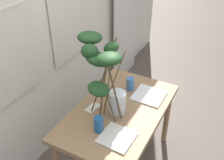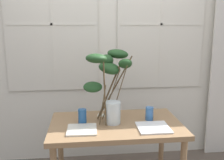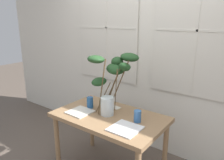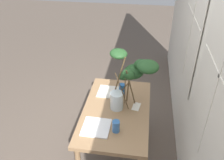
{
  "view_description": "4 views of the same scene",
  "coord_description": "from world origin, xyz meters",
  "px_view_note": "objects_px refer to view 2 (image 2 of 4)",
  "views": [
    {
      "loc": [
        -1.66,
        -0.81,
        2.28
      ],
      "look_at": [
        -0.1,
        0.02,
        1.1
      ],
      "focal_mm": 43.53,
      "sensor_mm": 36.0,
      "label": 1
    },
    {
      "loc": [
        -0.29,
        -2.24,
        1.62
      ],
      "look_at": [
        -0.03,
        0.02,
        1.13
      ],
      "focal_mm": 41.54,
      "sensor_mm": 36.0,
      "label": 2
    },
    {
      "loc": [
        1.34,
        -1.77,
        1.76
      ],
      "look_at": [
        0.03,
        -0.0,
        1.14
      ],
      "focal_mm": 35.27,
      "sensor_mm": 36.0,
      "label": 3
    },
    {
      "loc": [
        2.03,
        0.26,
        2.44
      ],
      "look_at": [
        -0.02,
        -0.05,
        1.1
      ],
      "focal_mm": 38.2,
      "sensor_mm": 36.0,
      "label": 4
    }
  ],
  "objects_px": {
    "drinking_glass_blue_right": "(149,114)",
    "plate_square_right": "(153,127)",
    "dining_table": "(116,132)",
    "vase_with_branches": "(109,76)",
    "drinking_glass_blue_left": "(82,116)",
    "plate_square_left": "(82,130)"
  },
  "relations": [
    {
      "from": "plate_square_right",
      "to": "drinking_glass_blue_right",
      "type": "bearing_deg",
      "value": 85.76
    },
    {
      "from": "dining_table",
      "to": "plate_square_right",
      "type": "relative_size",
      "value": 4.34
    },
    {
      "from": "drinking_glass_blue_left",
      "to": "plate_square_right",
      "type": "relative_size",
      "value": 0.49
    },
    {
      "from": "dining_table",
      "to": "plate_square_left",
      "type": "distance_m",
      "value": 0.35
    },
    {
      "from": "dining_table",
      "to": "plate_square_right",
      "type": "bearing_deg",
      "value": -27.41
    },
    {
      "from": "drinking_glass_blue_left",
      "to": "plate_square_right",
      "type": "distance_m",
      "value": 0.65
    },
    {
      "from": "drinking_glass_blue_left",
      "to": "drinking_glass_blue_right",
      "type": "xyz_separation_m",
      "value": [
        0.63,
        0.02,
        -0.0
      ]
    },
    {
      "from": "drinking_glass_blue_left",
      "to": "drinking_glass_blue_right",
      "type": "distance_m",
      "value": 0.63
    },
    {
      "from": "drinking_glass_blue_left",
      "to": "plate_square_left",
      "type": "xyz_separation_m",
      "value": [
        -0.01,
        -0.17,
        -0.06
      ]
    },
    {
      "from": "drinking_glass_blue_right",
      "to": "plate_square_left",
      "type": "height_order",
      "value": "drinking_glass_blue_right"
    },
    {
      "from": "drinking_glass_blue_right",
      "to": "plate_square_right",
      "type": "bearing_deg",
      "value": -94.24
    },
    {
      "from": "plate_square_left",
      "to": "plate_square_right",
      "type": "xyz_separation_m",
      "value": [
        0.62,
        -0.02,
        -0.0
      ]
    },
    {
      "from": "drinking_glass_blue_right",
      "to": "vase_with_branches",
      "type": "bearing_deg",
      "value": 167.67
    },
    {
      "from": "drinking_glass_blue_right",
      "to": "plate_square_left",
      "type": "xyz_separation_m",
      "value": [
        -0.64,
        -0.18,
        -0.06
      ]
    },
    {
      "from": "vase_with_branches",
      "to": "drinking_glass_blue_right",
      "type": "distance_m",
      "value": 0.52
    },
    {
      "from": "dining_table",
      "to": "plate_square_left",
      "type": "relative_size",
      "value": 4.77
    },
    {
      "from": "drinking_glass_blue_left",
      "to": "dining_table",
      "type": "bearing_deg",
      "value": -4.73
    },
    {
      "from": "dining_table",
      "to": "drinking_glass_blue_right",
      "type": "bearing_deg",
      "value": 7.28
    },
    {
      "from": "dining_table",
      "to": "drinking_glass_blue_right",
      "type": "height_order",
      "value": "drinking_glass_blue_right"
    },
    {
      "from": "drinking_glass_blue_left",
      "to": "plate_square_right",
      "type": "xyz_separation_m",
      "value": [
        0.62,
        -0.19,
        -0.06
      ]
    },
    {
      "from": "dining_table",
      "to": "drinking_glass_blue_left",
      "type": "bearing_deg",
      "value": 175.27
    },
    {
      "from": "dining_table",
      "to": "plate_square_left",
      "type": "bearing_deg",
      "value": -155.83
    }
  ]
}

